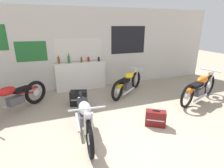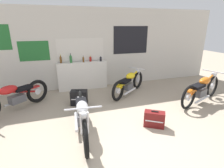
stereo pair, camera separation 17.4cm
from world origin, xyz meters
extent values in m
plane|color=gray|center=(0.00, 0.00, 0.00)|extent=(24.00, 24.00, 0.00)
cube|color=beige|center=(0.00, 3.73, 1.40)|extent=(10.00, 0.06, 2.80)
cube|color=silver|center=(-0.41, 3.69, 1.40)|extent=(1.56, 0.01, 0.72)
cube|color=beige|center=(-0.41, 3.69, 1.40)|extent=(1.62, 0.01, 0.78)
cube|color=black|center=(1.48, 3.69, 1.68)|extent=(1.36, 0.01, 1.00)
cube|color=#23662D|center=(-1.92, 3.69, 1.41)|extent=(0.93, 0.01, 0.64)
cube|color=silver|center=(-0.41, 3.55, 0.49)|extent=(1.74, 0.28, 0.98)
cylinder|color=#5B3814|center=(-1.11, 3.60, 1.09)|extent=(0.07, 0.07, 0.21)
cone|color=#5B3814|center=(-1.11, 3.60, 1.22)|extent=(0.06, 0.06, 0.06)
cylinder|color=gold|center=(-1.11, 3.60, 1.26)|extent=(0.03, 0.03, 0.02)
cylinder|color=#23662D|center=(-0.78, 3.54, 1.10)|extent=(0.08, 0.08, 0.23)
cone|color=#23662D|center=(-0.78, 3.54, 1.24)|extent=(0.07, 0.07, 0.06)
cylinder|color=black|center=(-0.78, 3.54, 1.28)|extent=(0.03, 0.03, 0.03)
cylinder|color=#5B3814|center=(-0.36, 3.53, 1.07)|extent=(0.06, 0.06, 0.16)
cone|color=#5B3814|center=(-0.36, 3.53, 1.17)|extent=(0.05, 0.05, 0.04)
cylinder|color=black|center=(-0.36, 3.53, 1.20)|extent=(0.02, 0.02, 0.02)
cylinder|color=maroon|center=(-0.10, 3.59, 1.06)|extent=(0.08, 0.08, 0.14)
cone|color=maroon|center=(-0.10, 3.59, 1.15)|extent=(0.07, 0.07, 0.04)
cylinder|color=gold|center=(-0.10, 3.59, 1.17)|extent=(0.03, 0.03, 0.02)
cylinder|color=black|center=(0.26, 3.51, 1.05)|extent=(0.08, 0.08, 0.14)
cone|color=black|center=(0.26, 3.51, 1.14)|extent=(0.07, 0.07, 0.04)
cylinder|color=silver|center=(0.26, 3.51, 1.17)|extent=(0.03, 0.03, 0.02)
torus|color=black|center=(-0.89, 0.08, 0.34)|extent=(0.13, 0.68, 0.68)
cylinder|color=silver|center=(-0.89, 0.08, 0.34)|extent=(0.07, 0.20, 0.19)
torus|color=black|center=(-0.78, 1.50, 0.34)|extent=(0.13, 0.68, 0.68)
cylinder|color=silver|center=(-0.78, 1.50, 0.34)|extent=(0.07, 0.20, 0.19)
cube|color=#4C4C51|center=(-0.83, 0.86, 0.32)|extent=(0.25, 0.42, 0.21)
cylinder|color=#B2B2B7|center=(-0.83, 0.86, 0.53)|extent=(0.16, 1.30, 0.44)
ellipsoid|color=#B2B2B7|center=(-0.84, 0.68, 0.64)|extent=(0.28, 0.50, 0.22)
cube|color=black|center=(-0.81, 1.07, 0.56)|extent=(0.28, 0.50, 0.08)
cube|color=#B2B2B7|center=(-0.78, 1.42, 0.50)|extent=(0.16, 0.30, 0.04)
cylinder|color=silver|center=(-0.83, 0.14, 0.60)|extent=(0.05, 0.17, 0.50)
cylinder|color=silver|center=(-0.95, 0.15, 0.60)|extent=(0.05, 0.17, 0.50)
cylinder|color=silver|center=(-0.88, 0.22, 0.85)|extent=(0.64, 0.08, 0.03)
sphere|color=silver|center=(-0.89, 0.16, 0.75)|extent=(0.13, 0.13, 0.13)
cylinder|color=silver|center=(-0.96, 0.97, 0.19)|extent=(0.13, 0.79, 0.06)
torus|color=black|center=(1.50, 2.97, 0.31)|extent=(0.55, 0.46, 0.63)
cylinder|color=silver|center=(1.50, 2.97, 0.31)|extent=(0.17, 0.16, 0.17)
torus|color=black|center=(0.44, 2.16, 0.31)|extent=(0.55, 0.46, 0.63)
cylinder|color=silver|center=(0.44, 2.16, 0.31)|extent=(0.17, 0.16, 0.17)
cube|color=#4C4C51|center=(0.92, 2.52, 0.30)|extent=(0.43, 0.40, 0.19)
cylinder|color=yellow|center=(0.92, 2.52, 0.49)|extent=(0.99, 0.79, 0.40)
ellipsoid|color=yellow|center=(1.05, 2.63, 0.60)|extent=(0.50, 0.47, 0.22)
cube|color=black|center=(0.76, 2.40, 0.52)|extent=(0.50, 0.47, 0.08)
cube|color=yellow|center=(0.51, 2.21, 0.46)|extent=(0.30, 0.27, 0.04)
cylinder|color=silver|center=(1.41, 2.98, 0.55)|extent=(0.15, 0.13, 0.45)
cylinder|color=silver|center=(1.48, 2.89, 0.55)|extent=(0.15, 0.13, 0.45)
cylinder|color=silver|center=(1.39, 2.89, 0.78)|extent=(0.42, 0.52, 0.03)
sphere|color=silver|center=(1.44, 2.93, 0.68)|extent=(0.13, 0.13, 0.13)
cylinder|color=silver|center=(0.93, 2.36, 0.17)|extent=(0.62, 0.50, 0.06)
torus|color=black|center=(3.44, 1.54, 0.34)|extent=(0.67, 0.31, 0.68)
cylinder|color=silver|center=(3.44, 1.54, 0.34)|extent=(0.20, 0.12, 0.20)
torus|color=black|center=(2.09, 1.04, 0.34)|extent=(0.67, 0.31, 0.68)
cylinder|color=silver|center=(2.09, 1.04, 0.34)|extent=(0.20, 0.12, 0.20)
cube|color=#4C4C51|center=(2.70, 1.26, 0.32)|extent=(0.46, 0.35, 0.21)
cylinder|color=orange|center=(2.70, 1.26, 0.54)|extent=(1.25, 0.52, 0.45)
ellipsoid|color=orange|center=(2.87, 1.33, 0.65)|extent=(0.54, 0.40, 0.22)
cube|color=black|center=(2.49, 1.19, 0.57)|extent=(0.54, 0.40, 0.08)
cube|color=orange|center=(2.17, 1.07, 0.51)|extent=(0.32, 0.23, 0.04)
cylinder|color=silver|center=(3.35, 1.57, 0.60)|extent=(0.18, 0.09, 0.51)
cylinder|color=silver|center=(3.39, 1.46, 0.60)|extent=(0.18, 0.09, 0.51)
cylinder|color=silver|center=(3.30, 1.49, 0.86)|extent=(0.25, 0.61, 0.03)
sphere|color=silver|center=(3.36, 1.51, 0.76)|extent=(0.13, 0.13, 0.13)
cylinder|color=silver|center=(2.65, 1.10, 0.19)|extent=(0.77, 0.34, 0.06)
torus|color=black|center=(-1.88, 2.78, 0.34)|extent=(0.59, 0.52, 0.69)
cylinder|color=silver|center=(-1.88, 2.78, 0.34)|extent=(0.19, 0.18, 0.19)
cube|color=#4C4C51|center=(-2.36, 2.38, 0.33)|extent=(0.44, 0.42, 0.21)
cylinder|color=#B21919|center=(-2.36, 2.38, 0.53)|extent=(1.00, 0.87, 0.43)
ellipsoid|color=#B21919|center=(-2.50, 2.26, 0.65)|extent=(0.52, 0.49, 0.22)
cube|color=black|center=(-2.20, 2.51, 0.57)|extent=(0.52, 0.49, 0.08)
cube|color=#B21919|center=(-1.95, 2.73, 0.51)|extent=(0.30, 0.29, 0.04)
cylinder|color=silver|center=(-2.38, 2.55, 0.19)|extent=(0.62, 0.55, 0.06)
cube|color=black|center=(-0.73, 2.23, 0.21)|extent=(0.53, 0.40, 0.43)
cube|color=silver|center=(-0.77, 2.09, 0.21)|extent=(0.39, 0.12, 0.02)
cube|color=black|center=(-0.73, 2.23, 0.44)|extent=(0.17, 0.07, 0.02)
cube|color=maroon|center=(0.74, 0.53, 0.18)|extent=(0.49, 0.42, 0.37)
cube|color=silver|center=(0.69, 0.44, 0.18)|extent=(0.33, 0.22, 0.02)
cube|color=black|center=(0.74, 0.53, 0.38)|extent=(0.15, 0.11, 0.02)
camera|label=1|loc=(-1.40, -2.46, 2.21)|focal=28.00mm
camera|label=2|loc=(-1.23, -2.52, 2.21)|focal=28.00mm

